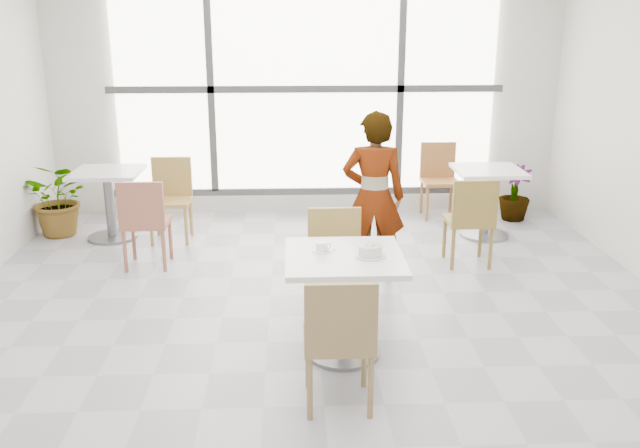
{
  "coord_description": "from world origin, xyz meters",
  "views": [
    {
      "loc": [
        -0.18,
        -4.52,
        2.3
      ],
      "look_at": [
        0.0,
        -0.3,
        1.0
      ],
      "focal_mm": 37.94,
      "sensor_mm": 36.0,
      "label": 1
    }
  ],
  "objects_px": {
    "oatmeal_bowl": "(370,251)",
    "bg_chair_left_far": "(171,193)",
    "plant_left": "(60,199)",
    "bg_table_right": "(487,193)",
    "bg_table_left": "(109,195)",
    "main_table": "(344,286)",
    "person": "(374,197)",
    "chair_near": "(339,335)",
    "bg_chair_right_near": "(471,216)",
    "bg_chair_right_far": "(439,174)",
    "chair_far": "(335,257)",
    "coffee_cup": "(322,247)",
    "bg_chair_left_near": "(144,218)",
    "plant_right": "(515,193)"
  },
  "relations": [
    {
      "from": "oatmeal_bowl",
      "to": "bg_chair_left_far",
      "type": "xyz_separation_m",
      "value": [
        -1.81,
        2.77,
        -0.29
      ]
    },
    {
      "from": "oatmeal_bowl",
      "to": "plant_left",
      "type": "height_order",
      "value": "oatmeal_bowl"
    },
    {
      "from": "bg_chair_left_far",
      "to": "bg_table_right",
      "type": "bearing_deg",
      "value": -1.31
    },
    {
      "from": "oatmeal_bowl",
      "to": "bg_table_right",
      "type": "xyz_separation_m",
      "value": [
        1.58,
        2.69,
        -0.31
      ]
    },
    {
      "from": "bg_table_left",
      "to": "bg_chair_left_far",
      "type": "height_order",
      "value": "bg_chair_left_far"
    },
    {
      "from": "main_table",
      "to": "person",
      "type": "xyz_separation_m",
      "value": [
        0.37,
        1.46,
        0.24
      ]
    },
    {
      "from": "chair_near",
      "to": "person",
      "type": "height_order",
      "value": "person"
    },
    {
      "from": "plant_left",
      "to": "bg_chair_right_near",
      "type": "bearing_deg",
      "value": -15.5
    },
    {
      "from": "bg_chair_right_far",
      "to": "person",
      "type": "bearing_deg",
      "value": -116.92
    },
    {
      "from": "person",
      "to": "plant_left",
      "type": "height_order",
      "value": "person"
    },
    {
      "from": "chair_far",
      "to": "bg_chair_right_near",
      "type": "xyz_separation_m",
      "value": [
        1.36,
        1.07,
        0.0
      ]
    },
    {
      "from": "oatmeal_bowl",
      "to": "bg_table_right",
      "type": "bearing_deg",
      "value": 59.6
    },
    {
      "from": "chair_near",
      "to": "chair_far",
      "type": "relative_size",
      "value": 1.0
    },
    {
      "from": "main_table",
      "to": "chair_far",
      "type": "xyz_separation_m",
      "value": [
        -0.02,
        0.66,
        -0.02
      ]
    },
    {
      "from": "chair_near",
      "to": "person",
      "type": "distance_m",
      "value": 2.22
    },
    {
      "from": "coffee_cup",
      "to": "bg_table_left",
      "type": "distance_m",
      "value": 3.44
    },
    {
      "from": "oatmeal_bowl",
      "to": "chair_far",
      "type": "bearing_deg",
      "value": 105.32
    },
    {
      "from": "coffee_cup",
      "to": "person",
      "type": "height_order",
      "value": "person"
    },
    {
      "from": "chair_far",
      "to": "bg_chair_right_far",
      "type": "relative_size",
      "value": 1.0
    },
    {
      "from": "chair_near",
      "to": "plant_left",
      "type": "height_order",
      "value": "chair_near"
    },
    {
      "from": "bg_chair_left_far",
      "to": "bg_chair_right_far",
      "type": "distance_m",
      "value": 3.14
    },
    {
      "from": "bg_chair_left_near",
      "to": "plant_left",
      "type": "relative_size",
      "value": 1.06
    },
    {
      "from": "chair_far",
      "to": "bg_table_right",
      "type": "bearing_deg",
      "value": 48.43
    },
    {
      "from": "bg_table_left",
      "to": "plant_right",
      "type": "xyz_separation_m",
      "value": [
        4.56,
        0.52,
        -0.16
      ]
    },
    {
      "from": "coffee_cup",
      "to": "chair_near",
      "type": "bearing_deg",
      "value": -85.08
    },
    {
      "from": "main_table",
      "to": "plant_left",
      "type": "relative_size",
      "value": 0.97
    },
    {
      "from": "bg_chair_right_near",
      "to": "bg_chair_right_far",
      "type": "xyz_separation_m",
      "value": [
        0.07,
        1.77,
        0.0
      ]
    },
    {
      "from": "plant_left",
      "to": "bg_chair_right_far",
      "type": "bearing_deg",
      "value": 7.97
    },
    {
      "from": "chair_near",
      "to": "bg_chair_left_far",
      "type": "height_order",
      "value": "same"
    },
    {
      "from": "bg_table_left",
      "to": "plant_left",
      "type": "xyz_separation_m",
      "value": [
        -0.57,
        0.15,
        -0.08
      ]
    },
    {
      "from": "bg_chair_left_far",
      "to": "bg_table_left",
      "type": "bearing_deg",
      "value": 178.78
    },
    {
      "from": "oatmeal_bowl",
      "to": "bg_chair_left_far",
      "type": "distance_m",
      "value": 3.32
    },
    {
      "from": "chair_far",
      "to": "bg_table_right",
      "type": "xyz_separation_m",
      "value": [
        1.77,
        1.99,
        -0.01
      ]
    },
    {
      "from": "plant_left",
      "to": "plant_right",
      "type": "height_order",
      "value": "plant_left"
    },
    {
      "from": "chair_far",
      "to": "oatmeal_bowl",
      "type": "bearing_deg",
      "value": -74.68
    },
    {
      "from": "chair_near",
      "to": "bg_table_left",
      "type": "bearing_deg",
      "value": -57.22
    },
    {
      "from": "person",
      "to": "plant_left",
      "type": "xyz_separation_m",
      "value": [
        -3.24,
        1.44,
        -0.36
      ]
    },
    {
      "from": "oatmeal_bowl",
      "to": "plant_left",
      "type": "distance_m",
      "value": 4.24
    },
    {
      "from": "bg_chair_right_far",
      "to": "plant_right",
      "type": "bearing_deg",
      "value": -15.36
    },
    {
      "from": "bg_chair_left_far",
      "to": "plant_left",
      "type": "xyz_separation_m",
      "value": [
        -1.23,
        0.17,
        -0.09
      ]
    },
    {
      "from": "main_table",
      "to": "bg_table_left",
      "type": "bearing_deg",
      "value": 129.97
    },
    {
      "from": "bg_table_right",
      "to": "person",
      "type": "bearing_deg",
      "value": -139.08
    },
    {
      "from": "person",
      "to": "bg_chair_right_near",
      "type": "bearing_deg",
      "value": -159.22
    },
    {
      "from": "main_table",
      "to": "chair_near",
      "type": "relative_size",
      "value": 0.92
    },
    {
      "from": "oatmeal_bowl",
      "to": "bg_table_left",
      "type": "distance_m",
      "value": 3.73
    },
    {
      "from": "oatmeal_bowl",
      "to": "bg_chair_right_far",
      "type": "xyz_separation_m",
      "value": [
        1.24,
        3.53,
        -0.29
      ]
    },
    {
      "from": "chair_near",
      "to": "bg_chair_right_far",
      "type": "height_order",
      "value": "same"
    },
    {
      "from": "bg_chair_left_near",
      "to": "bg_chair_right_near",
      "type": "bearing_deg",
      "value": 178.67
    },
    {
      "from": "bg_chair_left_far",
      "to": "chair_far",
      "type": "bearing_deg",
      "value": -52.02
    },
    {
      "from": "coffee_cup",
      "to": "bg_chair_right_far",
      "type": "distance_m",
      "value": 3.76
    }
  ]
}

